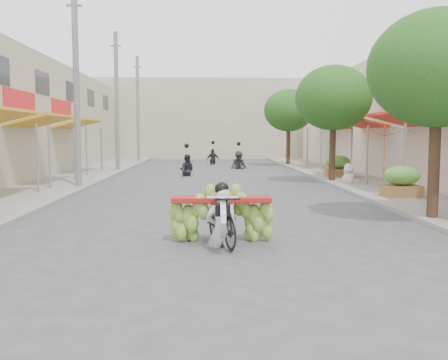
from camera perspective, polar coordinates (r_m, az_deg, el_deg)
ground at (r=8.49m, az=-0.09°, el=-9.76°), size 120.00×120.00×0.00m
sidewalk_left at (r=24.24m, az=-18.17°, el=-0.04°), size 4.00×60.00×0.12m
sidewalk_right at (r=24.41m, az=15.28°, el=0.07°), size 4.00×60.00×0.12m
far_building at (r=46.21m, az=-1.76°, el=6.91°), size 20.00×6.00×7.00m
utility_pole_mid at (r=20.91m, az=-16.51°, el=10.08°), size 0.60×0.24×8.00m
utility_pole_far at (r=29.69m, az=-12.16°, el=8.70°), size 0.60×0.24×8.00m
utility_pole_back at (r=38.58m, az=-9.81°, el=7.93°), size 0.60×0.24×8.00m
street_tree_near at (r=13.55m, az=23.24°, el=11.56°), size 3.40×3.40×5.25m
street_tree_mid at (r=22.97m, az=12.40°, el=9.12°), size 3.40×3.40×5.25m
street_tree_far at (r=34.70m, az=7.40°, el=7.87°), size 3.40×3.40×5.25m
produce_crate_mid at (r=17.51m, az=19.65°, el=0.10°), size 1.20×0.88×1.16m
produce_crate_far at (r=25.09m, az=12.89°, el=1.76°), size 1.20×0.88×1.16m
banana_motorbike at (r=9.95m, az=-0.29°, el=-3.35°), size 2.20×1.91×2.15m
market_umbrella at (r=18.85m, az=18.03°, el=6.15°), size 2.51×2.51×1.94m
pedestrian at (r=22.32m, az=14.10°, el=1.84°), size 0.91×0.85×1.60m
bg_motorbike_a at (r=26.26m, az=-4.28°, el=2.17°), size 0.89×1.53×1.95m
bg_motorbike_b at (r=31.35m, az=1.68°, el=2.86°), size 1.19×1.60×1.95m
bg_motorbike_c at (r=36.02m, az=-1.27°, el=3.06°), size 1.04×1.70×1.95m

